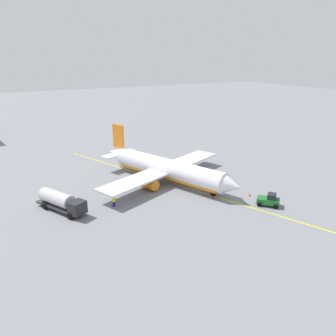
# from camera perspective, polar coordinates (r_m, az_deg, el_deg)

# --- Properties ---
(ground_plane) EXTENTS (400.00, 400.00, 0.00)m
(ground_plane) POSITION_cam_1_polar(r_m,az_deg,el_deg) (65.31, -0.00, -2.49)
(ground_plane) COLOR slate
(airplane) EXTENTS (32.21, 30.71, 9.82)m
(airplane) POSITION_cam_1_polar(r_m,az_deg,el_deg) (64.65, -0.33, -0.14)
(airplane) COLOR white
(airplane) RESTS_ON ground
(fuel_tanker) EXTENTS (10.01, 6.67, 3.15)m
(fuel_tanker) POSITION_cam_1_polar(r_m,az_deg,el_deg) (55.67, -18.15, -5.51)
(fuel_tanker) COLOR #2D2D33
(fuel_tanker) RESTS_ON ground
(pushback_tug) EXTENTS (4.08, 3.95, 2.20)m
(pushback_tug) POSITION_cam_1_polar(r_m,az_deg,el_deg) (57.58, 17.20, -5.36)
(pushback_tug) COLOR #196B28
(pushback_tug) RESTS_ON ground
(refueling_worker) EXTENTS (0.52, 0.61, 1.71)m
(refueling_worker) POSITION_cam_1_polar(r_m,az_deg,el_deg) (55.59, -9.42, -5.83)
(refueling_worker) COLOR navy
(refueling_worker) RESTS_ON ground
(safety_cone_nose) EXTENTS (0.66, 0.66, 0.74)m
(safety_cone_nose) POSITION_cam_1_polar(r_m,az_deg,el_deg) (64.58, 11.47, -2.79)
(safety_cone_nose) COLOR #F2590F
(safety_cone_nose) RESTS_ON ground
(safety_cone_wingtip) EXTENTS (0.50, 0.50, 0.56)m
(safety_cone_wingtip) POSITION_cam_1_polar(r_m,az_deg,el_deg) (60.70, 14.02, -4.53)
(safety_cone_wingtip) COLOR #F2590F
(safety_cone_wingtip) RESTS_ON ground
(taxi_line_marking) EXTENTS (58.88, 23.44, 0.01)m
(taxi_line_marking) POSITION_cam_1_polar(r_m,az_deg,el_deg) (65.31, -0.00, -2.48)
(taxi_line_marking) COLOR yellow
(taxi_line_marking) RESTS_ON ground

